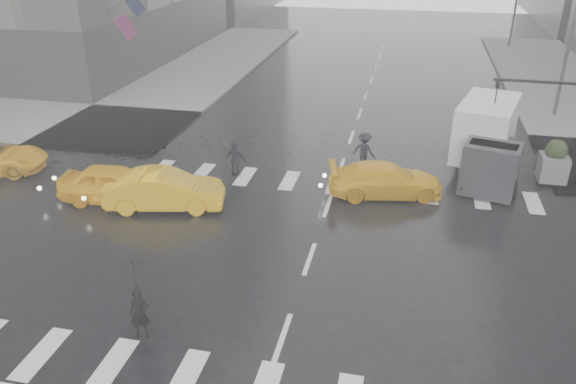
% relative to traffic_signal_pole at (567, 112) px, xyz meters
% --- Properties ---
extents(ground, '(120.00, 120.00, 0.00)m').
position_rel_traffic_signal_pole_xyz_m(ground, '(-9.01, -8.01, -3.22)').
color(ground, black).
rests_on(ground, ground).
extents(sidewalk_nw, '(35.00, 35.00, 0.15)m').
position_rel_traffic_signal_pole_xyz_m(sidewalk_nw, '(-28.51, 9.49, -3.14)').
color(sidewalk_nw, slate).
rests_on(sidewalk_nw, ground).
extents(road_markings, '(18.00, 48.00, 0.01)m').
position_rel_traffic_signal_pole_xyz_m(road_markings, '(-9.01, -8.01, -3.21)').
color(road_markings, silver).
rests_on(road_markings, ground).
extents(traffic_signal_pole, '(4.45, 0.42, 4.50)m').
position_rel_traffic_signal_pole_xyz_m(traffic_signal_pole, '(0.00, 0.00, 0.00)').
color(traffic_signal_pole, black).
rests_on(traffic_signal_pole, ground).
extents(street_lamp_near, '(2.15, 0.22, 9.00)m').
position_rel_traffic_signal_pole_xyz_m(street_lamp_near, '(1.86, 9.99, 1.73)').
color(street_lamp_near, '#59595B').
rests_on(street_lamp_near, ground).
extents(planter_west, '(1.10, 1.10, 1.80)m').
position_rel_traffic_signal_pole_xyz_m(planter_west, '(-2.01, 0.19, -2.23)').
color(planter_west, slate).
rests_on(planter_west, ground).
extents(planter_mid, '(1.10, 1.10, 1.80)m').
position_rel_traffic_signal_pole_xyz_m(planter_mid, '(-0.01, 0.19, -2.23)').
color(planter_mid, slate).
rests_on(planter_mid, ground).
extents(flag_cluster, '(2.87, 3.06, 4.69)m').
position_rel_traffic_signal_pole_xyz_m(flag_cluster, '(-24.09, 10.49, 2.42)').
color(flag_cluster, '#59595B').
rests_on(flag_cluster, ground).
extents(pedestrian_black, '(1.10, 1.12, 2.43)m').
position_rel_traffic_signal_pole_xyz_m(pedestrian_black, '(-12.73, -12.78, -1.55)').
color(pedestrian_black, black).
rests_on(pedestrian_black, ground).
extents(pedestrian_far_a, '(0.95, 0.63, 1.54)m').
position_rel_traffic_signal_pole_xyz_m(pedestrian_far_a, '(-13.43, -1.99, -2.45)').
color(pedestrian_far_a, black).
rests_on(pedestrian_far_a, ground).
extents(pedestrian_far_b, '(1.25, 0.98, 1.71)m').
position_rel_traffic_signal_pole_xyz_m(pedestrian_far_b, '(-8.01, 0.08, -2.36)').
color(pedestrian_far_b, black).
rests_on(pedestrian_far_b, ground).
extents(taxi_front, '(4.55, 2.25, 1.49)m').
position_rel_traffic_signal_pole_xyz_m(taxi_front, '(-17.37, -5.43, -2.47)').
color(taxi_front, yellow).
rests_on(taxi_front, ground).
extents(taxi_mid, '(4.79, 2.57, 1.50)m').
position_rel_traffic_signal_pole_xyz_m(taxi_mid, '(-15.21, -5.53, -2.47)').
color(taxi_mid, yellow).
rests_on(taxi_mid, ground).
extents(taxi_rear, '(4.40, 2.75, 1.34)m').
position_rel_traffic_signal_pole_xyz_m(taxi_rear, '(-6.89, -2.51, -2.55)').
color(taxi_rear, yellow).
rests_on(taxi_rear, ground).
extents(box_truck, '(2.20, 5.86, 3.11)m').
position_rel_traffic_signal_pole_xyz_m(box_truck, '(-2.80, 0.56, -1.56)').
color(box_truck, white).
rests_on(box_truck, ground).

